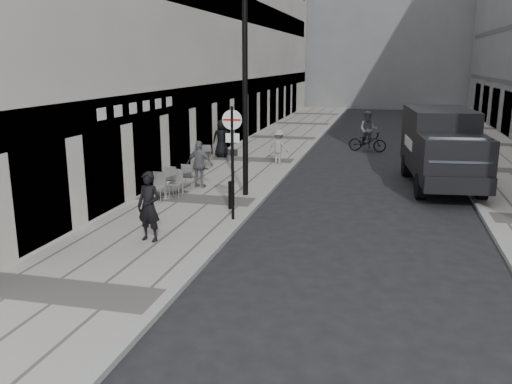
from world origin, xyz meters
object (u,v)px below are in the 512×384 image
walking_man (149,207)px  sign_post (232,148)px  panel_van (442,144)px  cyclist (368,136)px  lamppost (245,78)px

walking_man → sign_post: size_ratio=0.55×
panel_van → cyclist: 8.15m
walking_man → sign_post: sign_post is taller
cyclist → sign_post: bearing=-93.0°
sign_post → panel_van: size_ratio=0.52×
walking_man → sign_post: (1.53, 2.33, 1.19)m
panel_van → walking_man: bearing=-137.1°
sign_post → cyclist: sign_post is taller
walking_man → cyclist: cyclist is taller
lamppost → walking_man: bearing=-102.1°
sign_post → lamppost: lamppost is taller
lamppost → cyclist: lamppost is taller
walking_man → cyclist: bearing=84.9°
lamppost → cyclist: (3.65, 11.00, -3.23)m
lamppost → sign_post: bearing=-82.3°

